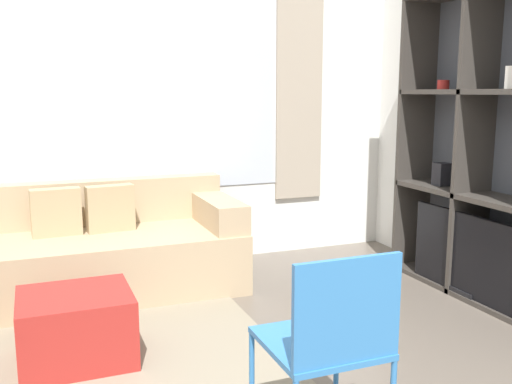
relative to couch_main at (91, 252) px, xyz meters
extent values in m
cube|color=white|center=(0.45, 0.51, 1.05)|extent=(5.79, 0.07, 2.70)
cube|color=silver|center=(0.45, 0.47, 1.15)|extent=(2.52, 0.01, 1.60)
cube|color=#B2A38E|center=(1.88, 0.45, 1.15)|extent=(0.44, 0.03, 1.90)
cube|color=gray|center=(-0.46, -1.08, -0.29)|extent=(2.71, 1.99, 0.01)
cube|color=#3D3833|center=(2.56, -0.99, 0.79)|extent=(0.36, 0.04, 2.17)
cube|color=#3D3833|center=(2.56, -0.33, 0.79)|extent=(0.36, 0.04, 2.17)
cube|color=#3D3833|center=(2.56, -1.33, -0.28)|extent=(0.36, 2.00, 0.04)
cube|color=#3D3833|center=(2.56, -1.33, 0.42)|extent=(0.36, 2.00, 0.04)
cube|color=black|center=(2.42, -1.11, 0.03)|extent=(0.04, 1.03, 0.58)
cube|color=black|center=(2.44, -1.11, -0.25)|extent=(0.10, 0.24, 0.03)
cylinder|color=red|center=(2.55, -0.64, 1.20)|extent=(0.09, 0.09, 0.07)
cube|color=white|center=(2.55, -1.34, -0.18)|extent=(0.08, 0.08, 0.18)
cube|color=orange|center=(2.55, -0.64, -0.19)|extent=(0.08, 0.08, 0.14)
cylinder|color=white|center=(2.55, -1.30, -0.18)|extent=(0.08, 0.08, 0.16)
cube|color=#232328|center=(2.55, -0.68, 0.53)|extent=(0.11, 0.11, 0.17)
cube|color=tan|center=(0.00, -0.05, -0.08)|extent=(2.13, 0.92, 0.44)
cube|color=tan|center=(0.00, 0.32, 0.31)|extent=(2.13, 0.18, 0.34)
cube|color=tan|center=(0.94, -0.05, 0.24)|extent=(0.24, 0.86, 0.21)
cube|color=tan|center=(0.15, 0.04, 0.31)|extent=(0.35, 0.15, 0.34)
cube|color=tan|center=(-0.22, 0.04, 0.31)|extent=(0.35, 0.14, 0.34)
cube|color=#A82823|center=(-0.19, -1.11, -0.11)|extent=(0.59, 0.52, 0.39)
cylinder|color=#3375B7|center=(0.88, -2.03, -0.08)|extent=(0.02, 0.02, 0.44)
cylinder|color=#3375B7|center=(0.47, -2.03, -0.08)|extent=(0.02, 0.02, 0.44)
cube|color=#3375B7|center=(0.67, -2.25, 0.15)|extent=(0.44, 0.46, 0.02)
cube|color=#3375B7|center=(0.67, -2.46, 0.36)|extent=(0.44, 0.02, 0.40)
camera|label=1|loc=(-0.36, -4.16, 1.15)|focal=40.00mm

